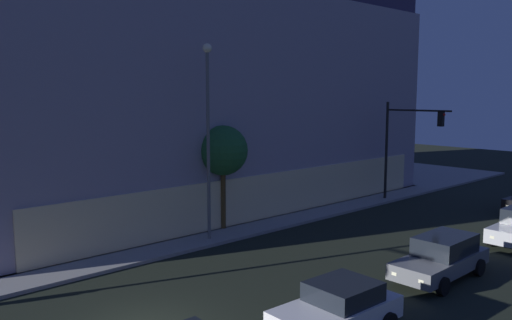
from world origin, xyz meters
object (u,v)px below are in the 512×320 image
sidewalk_tree (223,151)px  car_grey (442,257)px  modern_building (169,81)px  car_white (338,309)px  street_lamp_sidewalk (208,121)px  traffic_light_far_corner (405,136)px

sidewalk_tree → car_grey: size_ratio=1.13×
modern_building → car_white: modern_building is taller
street_lamp_sidewalk → car_white: 12.03m
sidewalk_tree → car_white: sidewalk_tree is taller
street_lamp_sidewalk → car_grey: street_lamp_sidewalk is taller
modern_building → street_lamp_sidewalk: size_ratio=3.34×
modern_building → street_lamp_sidewalk: modern_building is taller
traffic_light_far_corner → sidewalk_tree: 13.40m
car_white → car_grey: car_grey is taller
car_white → sidewalk_tree: bearing=67.0°
street_lamp_sidewalk → sidewalk_tree: 2.65m
traffic_light_far_corner → car_white: traffic_light_far_corner is taller
modern_building → traffic_light_far_corner: bearing=-53.2°
traffic_light_far_corner → car_white: size_ratio=1.57×
street_lamp_sidewalk → sidewalk_tree: size_ratio=1.73×
modern_building → street_lamp_sidewalk: (-5.27, -11.42, -2.14)m
traffic_light_far_corner → street_lamp_sidewalk: 15.06m
sidewalk_tree → car_white: (-4.88, -11.53, -3.43)m
car_white → street_lamp_sidewalk: bearing=73.3°
sidewalk_tree → street_lamp_sidewalk: bearing=-148.3°
car_white → car_grey: (6.77, 0.30, 0.05)m
street_lamp_sidewalk → car_white: street_lamp_sidewalk is taller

